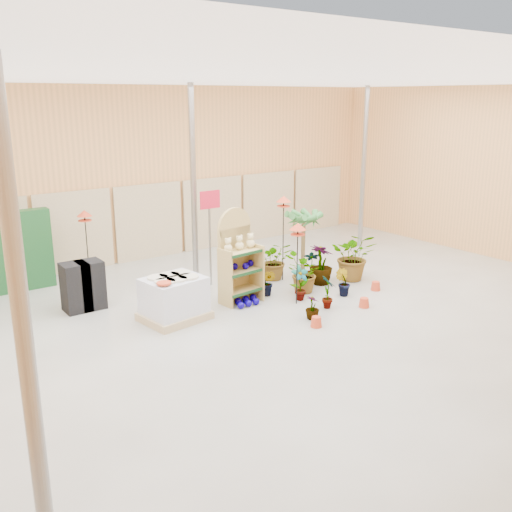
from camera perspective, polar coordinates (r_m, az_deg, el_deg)
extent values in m
cube|color=gray|center=(10.91, 3.39, -7.30)|extent=(15.00, 12.00, 0.10)
cube|color=white|center=(10.06, 3.83, 17.62)|extent=(15.00, 12.00, 0.10)
cube|color=tan|center=(15.33, -11.09, 8.05)|extent=(15.00, 0.10, 4.50)
cylinder|color=gray|center=(4.75, -21.95, -9.75)|extent=(0.14, 0.14, 4.50)
cylinder|color=gray|center=(16.49, 10.70, 8.59)|extent=(0.14, 0.14, 4.50)
cylinder|color=gray|center=(13.09, -6.27, 6.99)|extent=(0.14, 0.14, 4.50)
cube|color=tan|center=(14.70, -17.67, 2.33)|extent=(1.90, 0.06, 2.00)
cube|color=tan|center=(15.42, -10.64, 3.40)|extent=(1.90, 0.06, 2.00)
cube|color=tan|center=(16.36, -4.31, 4.32)|extent=(1.90, 0.06, 2.00)
cube|color=tan|center=(17.47, 1.29, 5.09)|extent=(1.90, 0.06, 2.00)
cube|color=tan|center=(18.73, 6.19, 5.72)|extent=(1.90, 0.06, 2.00)
cube|color=tan|center=(12.05, -2.15, -0.78)|extent=(0.84, 0.16, 1.58)
cylinder|color=tan|center=(11.85, -2.19, 2.89)|extent=(0.84, 0.16, 0.84)
cube|color=tan|center=(12.02, -1.48, -3.39)|extent=(0.84, 0.54, 0.04)
cube|color=#0F3819|center=(11.84, -0.84, -3.69)|extent=(0.80, 0.11, 0.06)
cube|color=tan|center=(11.89, -1.49, -1.48)|extent=(0.84, 0.54, 0.04)
cube|color=#0F3819|center=(11.70, -0.84, -1.75)|extent=(0.80, 0.11, 0.06)
cube|color=tan|center=(11.77, -1.51, 0.47)|extent=(0.84, 0.54, 0.04)
cube|color=#0F3819|center=(11.58, -0.85, 0.23)|extent=(0.80, 0.11, 0.06)
cube|color=tan|center=(11.70, -3.11, -2.26)|extent=(0.08, 0.47, 1.21)
cube|color=tan|center=(12.13, 0.07, -1.58)|extent=(0.08, 0.47, 1.21)
sphere|color=beige|center=(11.64, -2.80, 0.81)|extent=(0.17, 0.17, 0.17)
sphere|color=beige|center=(11.60, -2.81, 1.48)|extent=(0.13, 0.13, 0.13)
sphere|color=beige|center=(11.79, -1.66, 1.04)|extent=(0.18, 0.18, 0.18)
sphere|color=beige|center=(11.75, -1.67, 1.72)|extent=(0.13, 0.13, 0.13)
sphere|color=beige|center=(11.94, -0.56, 1.26)|extent=(0.19, 0.19, 0.19)
sphere|color=beige|center=(11.90, -0.56, 1.95)|extent=(0.13, 0.13, 0.13)
sphere|color=#0A0084|center=(11.69, -2.65, -1.33)|extent=(0.14, 0.14, 0.14)
sphere|color=#0A0084|center=(11.88, -2.15, -1.04)|extent=(0.14, 0.14, 0.14)
sphere|color=#0A0084|center=(11.90, -1.05, -1.01)|extent=(0.14, 0.14, 0.14)
sphere|color=#0A0084|center=(12.10, -0.58, -0.73)|extent=(0.14, 0.14, 0.14)
sphere|color=#0A0084|center=(11.72, -1.53, -4.96)|extent=(0.15, 0.15, 0.15)
sphere|color=#0A0084|center=(11.96, -1.80, -4.54)|extent=(0.15, 0.15, 0.15)
sphere|color=#0A0084|center=(11.82, -0.76, -4.77)|extent=(0.15, 0.15, 0.15)
sphere|color=#0A0084|center=(12.06, -1.04, -4.35)|extent=(0.15, 0.15, 0.15)
sphere|color=#0A0084|center=(11.93, 0.00, -4.58)|extent=(0.15, 0.15, 0.15)
sphere|color=#0A0084|center=(12.16, -0.30, -4.17)|extent=(0.15, 0.15, 0.15)
cube|color=tan|center=(11.29, -8.13, -5.93)|extent=(1.32, 1.15, 0.15)
cube|color=silver|center=(11.15, -8.22, -3.91)|extent=(1.21, 1.04, 0.70)
cylinder|color=beige|center=(10.79, -9.08, -2.53)|extent=(0.40, 0.40, 0.04)
cylinder|color=beige|center=(10.90, -7.92, -2.30)|extent=(0.40, 0.40, 0.04)
cylinder|color=beige|center=(11.02, -6.78, -2.07)|extent=(0.40, 0.40, 0.04)
cylinder|color=beige|center=(11.05, -9.79, -2.14)|extent=(0.40, 0.40, 0.04)
cylinder|color=beige|center=(11.16, -8.65, -1.91)|extent=(0.40, 0.40, 0.04)
cylinder|color=beige|center=(11.27, -7.53, -1.69)|extent=(0.40, 0.40, 0.04)
cube|color=black|center=(12.20, -16.15, -3.88)|extent=(0.50, 0.50, 0.50)
cube|color=black|center=(12.05, -16.33, -1.63)|extent=(0.50, 0.50, 0.50)
cube|color=black|center=(12.11, -17.48, -4.13)|extent=(0.50, 0.50, 0.50)
cube|color=black|center=(11.96, -17.68, -1.87)|extent=(0.50, 0.50, 0.50)
cube|color=#174820|center=(13.60, -23.81, 0.25)|extent=(2.00, 0.30, 1.80)
cylinder|color=gray|center=(12.94, -4.63, 1.73)|extent=(0.05, 0.05, 2.20)
cube|color=red|center=(12.72, -4.63, 5.64)|extent=(0.50, 0.03, 0.40)
cylinder|color=black|center=(11.82, 4.12, -1.37)|extent=(0.02, 0.02, 1.50)
cylinder|color=#CA4023|center=(11.62, 4.19, 2.16)|extent=(0.30, 0.30, 0.02)
cone|color=#CA4023|center=(11.58, 4.21, 2.98)|extent=(0.34, 0.34, 0.14)
cylinder|color=black|center=(13.32, 2.72, 1.24)|extent=(0.02, 0.02, 1.78)
cylinder|color=#CA4023|center=(13.13, 2.77, 5.00)|extent=(0.30, 0.30, 0.02)
cone|color=#CA4023|center=(13.10, 2.78, 5.73)|extent=(0.34, 0.34, 0.14)
cylinder|color=black|center=(13.68, -16.49, 0.37)|extent=(0.02, 0.02, 1.49)
cylinder|color=#CA4023|center=(13.51, -16.74, 3.42)|extent=(0.30, 0.30, 0.02)
cone|color=#CA4023|center=(13.48, -16.79, 4.13)|extent=(0.34, 0.34, 0.14)
cylinder|color=brown|center=(13.87, 4.73, 0.81)|extent=(0.10, 0.10, 1.32)
imported|color=#367C37|center=(12.14, 4.42, -2.73)|extent=(0.45, 0.35, 0.76)
imported|color=#367C37|center=(12.58, 4.80, -1.74)|extent=(0.99, 0.92, 0.90)
imported|color=#367C37|center=(13.22, 6.54, -0.81)|extent=(0.68, 0.68, 0.95)
imported|color=#367C37|center=(13.51, 5.57, -0.93)|extent=(0.46, 0.45, 0.72)
imported|color=#367C37|center=(12.40, 1.21, -2.70)|extent=(0.38, 0.41, 0.59)
imported|color=#367C37|center=(13.50, 1.90, -0.43)|extent=(1.09, 1.06, 0.93)
imported|color=#367C37|center=(11.20, 5.67, -5.12)|extent=(0.33, 0.33, 0.49)
imported|color=#367C37|center=(11.75, 7.22, -3.58)|extent=(0.35, 0.43, 0.71)
imported|color=#367C37|center=(12.56, 8.67, -2.64)|extent=(0.37, 0.40, 0.59)
imported|color=#367C37|center=(13.61, 9.77, 0.01)|extent=(1.39, 1.39, 1.17)
imported|color=#367C37|center=(13.07, -0.22, -1.54)|extent=(0.44, 0.44, 0.68)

